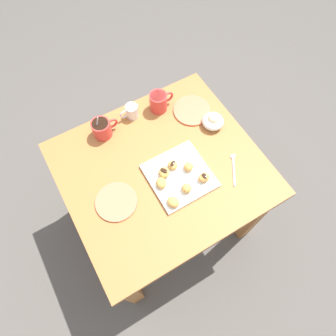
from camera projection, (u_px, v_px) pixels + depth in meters
name	position (u px, v px, depth m)	size (l,w,h in m)	color
ground_plane	(164.00, 217.00, 2.02)	(8.00, 8.00, 0.00)	#514C47
dining_table	(162.00, 181.00, 1.49)	(0.89, 0.80, 0.74)	#A36633
pastry_plate_square	(179.00, 176.00, 1.33)	(0.26, 0.26, 0.02)	silver
coffee_mug_red_left	(102.00, 128.00, 1.40)	(0.13, 0.09, 0.14)	red
coffee_mug_red_right	(159.00, 101.00, 1.46)	(0.13, 0.09, 0.10)	red
cream_pitcher_white	(132.00, 111.00, 1.45)	(0.10, 0.06, 0.07)	silver
ice_cream_bowl	(213.00, 121.00, 1.43)	(0.10, 0.10, 0.08)	silver
saucer_coral_left	(116.00, 202.00, 1.28)	(0.18, 0.18, 0.01)	#E5704C
saucer_coral_right	(192.00, 110.00, 1.50)	(0.19, 0.19, 0.01)	#E5704C
loose_spoon_near_saucer	(234.00, 165.00, 1.36)	(0.10, 0.14, 0.01)	silver
beignet_0	(173.00, 165.00, 1.33)	(0.04, 0.05, 0.03)	#D19347
chocolate_drizzle_0	(173.00, 163.00, 1.32)	(0.03, 0.02, 0.01)	black
beignet_1	(204.00, 178.00, 1.30)	(0.04, 0.05, 0.04)	#D19347
chocolate_drizzle_1	(205.00, 176.00, 1.28)	(0.03, 0.02, 0.01)	black
beignet_2	(173.00, 202.00, 1.25)	(0.05, 0.05, 0.03)	#D19347
beignet_3	(188.00, 167.00, 1.32)	(0.04, 0.04, 0.04)	#D19347
beignet_4	(164.00, 172.00, 1.31)	(0.05, 0.05, 0.03)	#D19347
chocolate_drizzle_4	(164.00, 170.00, 1.30)	(0.03, 0.02, 0.01)	black
beignet_5	(187.00, 188.00, 1.28)	(0.04, 0.04, 0.04)	#D19347
beignet_6	(161.00, 183.00, 1.29)	(0.05, 0.04, 0.03)	#D19347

